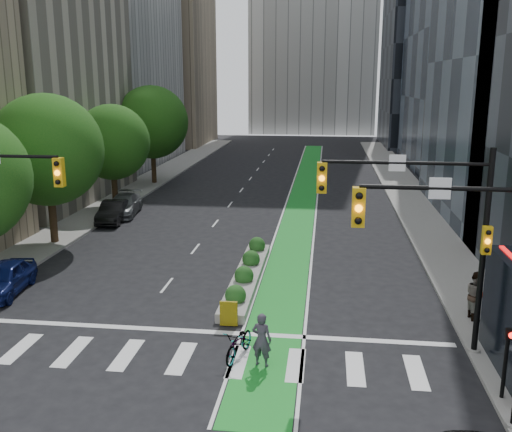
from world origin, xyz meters
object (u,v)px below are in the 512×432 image
(parked_car_left_near, at_px, (4,278))
(cyclist, at_px, (262,340))
(bicycle, at_px, (239,343))
(parked_car_left_mid, at_px, (113,212))
(pedestrian_near, at_px, (476,295))
(pedestrian_far, at_px, (489,302))
(median_planter, at_px, (247,274))
(parked_car_left_far, at_px, (124,205))

(parked_car_left_near, bearing_deg, cyclist, -29.76)
(bicycle, height_order, parked_car_left_mid, parked_car_left_mid)
(pedestrian_near, height_order, pedestrian_far, pedestrian_near)
(median_planter, xyz_separation_m, bicycle, (0.80, -7.72, 0.18))
(bicycle, relative_size, cyclist, 1.09)
(bicycle, bearing_deg, pedestrian_far, 36.52)
(median_planter, distance_m, parked_car_left_mid, 15.03)
(bicycle, bearing_deg, parked_car_left_near, 172.37)
(median_planter, height_order, parked_car_left_near, parked_car_left_near)
(parked_car_left_near, distance_m, parked_car_left_mid, 13.53)
(bicycle, distance_m, parked_car_left_mid, 21.59)
(median_planter, xyz_separation_m, pedestrian_far, (10.11, -4.01, 0.69))
(parked_car_left_near, height_order, pedestrian_far, pedestrian_far)
(pedestrian_far, bearing_deg, parked_car_left_far, -58.27)
(bicycle, distance_m, parked_car_left_far, 23.42)
(cyclist, height_order, parked_car_left_mid, cyclist)
(median_planter, height_order, cyclist, cyclist)
(median_planter, bearing_deg, cyclist, -78.71)
(cyclist, height_order, pedestrian_far, pedestrian_far)
(median_planter, relative_size, parked_car_left_far, 2.07)
(parked_car_left_mid, xyz_separation_m, pedestrian_near, (20.42, -14.10, 0.42))
(cyclist, bearing_deg, bicycle, -16.95)
(cyclist, relative_size, parked_car_left_mid, 0.44)
(parked_car_left_mid, bearing_deg, median_planter, -51.58)
(parked_car_left_near, distance_m, pedestrian_near, 20.43)
(median_planter, relative_size, parked_car_left_mid, 2.38)
(parked_car_left_far, distance_m, pedestrian_far, 26.67)
(bicycle, xyz_separation_m, parked_car_left_near, (-11.50, 4.74, 0.18))
(median_planter, xyz_separation_m, parked_car_left_mid, (-10.70, 10.55, 0.34))
(cyclist, relative_size, pedestrian_far, 1.05)
(parked_car_left_near, bearing_deg, pedestrian_near, -8.37)
(median_planter, bearing_deg, pedestrian_near, -20.07)
(median_planter, bearing_deg, bicycle, -84.08)
(bicycle, height_order, pedestrian_far, pedestrian_far)
(parked_car_left_far, height_order, pedestrian_near, pedestrian_near)
(cyclist, relative_size, pedestrian_near, 0.98)
(parked_car_left_mid, distance_m, pedestrian_near, 24.82)
(bicycle, xyz_separation_m, parked_car_left_mid, (-11.50, 18.27, 0.16))
(parked_car_left_far, bearing_deg, parked_car_left_near, -97.14)
(pedestrian_far, bearing_deg, bicycle, 2.19)
(bicycle, bearing_deg, pedestrian_near, 39.83)
(pedestrian_near, bearing_deg, parked_car_left_mid, 46.26)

